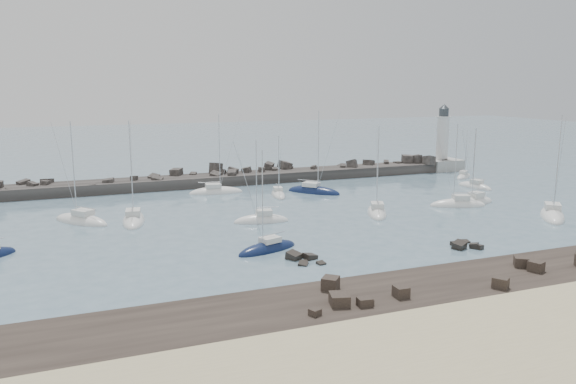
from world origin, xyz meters
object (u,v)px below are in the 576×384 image
at_px(sailboat_4, 216,192).
at_px(sailboat_14, 268,249).
at_px(sailboat_5, 261,221).
at_px(sailboat_3, 134,221).
at_px(sailboat_1, 81,221).
at_px(sailboat_8, 314,192).
at_px(sailboat_9, 458,205).
at_px(sailboat_6, 278,195).
at_px(sailboat_13, 474,203).
at_px(sailboat_10, 475,187).
at_px(lighthouse, 442,155).
at_px(sailboat_7, 377,213).
at_px(sailboat_12, 464,177).
at_px(sailboat_11, 552,216).

height_order(sailboat_4, sailboat_14, sailboat_4).
xyz_separation_m(sailboat_5, sailboat_14, (-3.49, -12.43, -0.02)).
bearing_deg(sailboat_3, sailboat_1, 161.58).
bearing_deg(sailboat_5, sailboat_1, 159.10).
xyz_separation_m(sailboat_1, sailboat_8, (37.12, 7.66, -0.01)).
xyz_separation_m(sailboat_5, sailboat_9, (30.67, -1.42, -0.00)).
xyz_separation_m(sailboat_9, sailboat_14, (-34.16, -11.01, -0.02)).
bearing_deg(sailboat_3, sailboat_8, 17.80).
xyz_separation_m(sailboat_6, sailboat_8, (6.56, 0.44, 0.01)).
relative_size(sailboat_13, sailboat_14, 1.05).
xyz_separation_m(sailboat_1, sailboat_10, (65.53, 1.45, -0.01)).
xyz_separation_m(lighthouse, sailboat_4, (-51.29, -8.03, -2.96)).
xyz_separation_m(sailboat_7, sailboat_12, (31.67, 20.97, -0.02)).
distance_m(sailboat_6, sailboat_14, 30.51).
distance_m(sailboat_3, sailboat_12, 65.53).
xyz_separation_m(sailboat_10, sailboat_12, (5.18, 9.53, -0.00)).
bearing_deg(sailboat_14, sailboat_10, 25.64).
bearing_deg(sailboat_14, sailboat_12, 31.63).
bearing_deg(sailboat_13, sailboat_4, 146.64).
bearing_deg(sailboat_9, sailboat_4, 143.58).
xyz_separation_m(sailboat_3, sailboat_11, (54.04, -18.36, 0.00)).
bearing_deg(sailboat_7, sailboat_9, 0.16).
height_order(sailboat_4, sailboat_12, sailboat_4).
relative_size(sailboat_4, sailboat_8, 0.96).
height_order(sailboat_8, sailboat_11, sailboat_11).
bearing_deg(sailboat_7, sailboat_11, -26.11).
bearing_deg(sailboat_4, sailboat_12, -2.58).
bearing_deg(sailboat_1, lighthouse, 16.24).
bearing_deg(sailboat_10, sailboat_7, -156.65).
relative_size(lighthouse, sailboat_10, 1.29).
xyz_separation_m(sailboat_1, sailboat_12, (70.70, 10.99, -0.02)).
bearing_deg(sailboat_1, sailboat_13, -9.70).
height_order(sailboat_4, sailboat_6, sailboat_4).
xyz_separation_m(lighthouse, sailboat_12, (-2.20, -10.25, -2.96)).
height_order(sailboat_12, sailboat_14, sailboat_14).
height_order(sailboat_1, sailboat_6, sailboat_1).
distance_m(sailboat_12, sailboat_14, 60.92).
distance_m(sailboat_8, sailboat_14, 33.96).
bearing_deg(sailboat_8, sailboat_12, 5.66).
height_order(sailboat_13, sailboat_14, sailboat_13).
relative_size(lighthouse, sailboat_7, 1.09).
height_order(sailboat_6, sailboat_8, sailboat_8).
distance_m(sailboat_3, sailboat_14, 22.47).
bearing_deg(sailboat_12, sailboat_7, -146.49).
relative_size(sailboat_1, sailboat_5, 1.21).
bearing_deg(lighthouse, sailboat_6, -161.68).
bearing_deg(sailboat_7, sailboat_12, 33.51).
relative_size(sailboat_4, sailboat_10, 1.26).
bearing_deg(sailboat_8, sailboat_7, -83.79).
distance_m(lighthouse, sailboat_3, 70.46).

